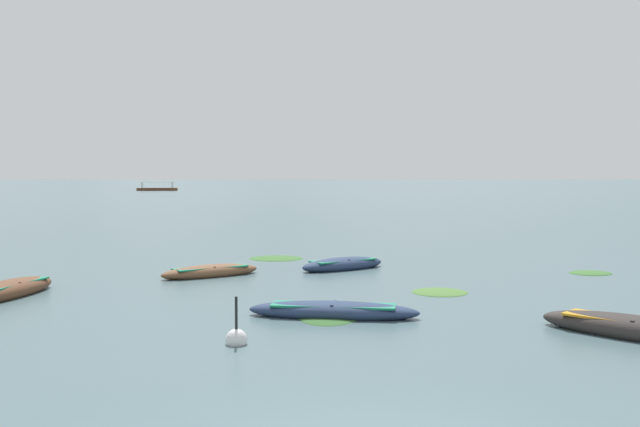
% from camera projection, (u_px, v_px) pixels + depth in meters
% --- Properties ---
extents(ground_plane, '(6000.00, 6000.00, 0.00)m').
position_uv_depth(ground_plane, '(298.00, 179.00, 1505.78)').
color(ground_plane, '#476066').
extents(mountain_1, '(676.76, 676.76, 245.14)m').
position_uv_depth(mountain_1, '(82.00, 142.00, 2422.36)').
color(mountain_1, slate).
rests_on(mountain_1, ground).
extents(mountain_2, '(889.61, 889.61, 334.08)m').
position_uv_depth(mountain_2, '(277.00, 120.00, 2033.50)').
color(mountain_2, slate).
rests_on(mountain_2, ground).
extents(mountain_3, '(1500.94, 1500.94, 378.07)m').
position_uv_depth(mountain_3, '(632.00, 116.00, 2132.21)').
color(mountain_3, slate).
rests_on(mountain_3, ground).
extents(rowboat_0, '(1.99, 4.34, 0.62)m').
position_uv_depth(rowboat_0, '(9.00, 290.00, 20.98)').
color(rowboat_0, brown).
rests_on(rowboat_0, ground).
extents(rowboat_1, '(3.74, 2.93, 0.53)m').
position_uv_depth(rowboat_1, '(211.00, 272.00, 25.27)').
color(rowboat_1, brown).
rests_on(rowboat_1, ground).
extents(rowboat_4, '(3.89, 3.94, 0.62)m').
position_uv_depth(rowboat_4, '(638.00, 329.00, 15.59)').
color(rowboat_4, '#2D2826').
rests_on(rowboat_4, ground).
extents(rowboat_6, '(3.78, 3.10, 0.58)m').
position_uv_depth(rowboat_6, '(343.00, 265.00, 27.20)').
color(rowboat_6, navy).
rests_on(rowboat_6, ground).
extents(rowboat_7, '(4.51, 1.80, 0.51)m').
position_uv_depth(rowboat_7, '(333.00, 311.00, 17.90)').
color(rowboat_7, navy).
rests_on(rowboat_7, ground).
extents(ferry_0, '(10.35, 4.25, 2.54)m').
position_uv_depth(ferry_0, '(157.00, 189.00, 182.19)').
color(ferry_0, brown).
rests_on(ferry_0, ground).
extents(mooring_buoy, '(0.48, 0.48, 1.17)m').
position_uv_depth(mooring_buoy, '(236.00, 339.00, 14.99)').
color(mooring_buoy, silver).
rests_on(mooring_buoy, ground).
extents(weed_patch_0, '(1.99, 1.86, 0.14)m').
position_uv_depth(weed_patch_0, '(591.00, 273.00, 26.05)').
color(weed_patch_0, '#38662D').
rests_on(weed_patch_0, ground).
extents(weed_patch_1, '(2.30, 3.70, 0.14)m').
position_uv_depth(weed_patch_1, '(332.00, 313.00, 18.50)').
color(weed_patch_1, '#2D5628').
rests_on(weed_patch_1, ground).
extents(weed_patch_4, '(2.69, 2.58, 0.14)m').
position_uv_depth(weed_patch_4, '(276.00, 259.00, 30.75)').
color(weed_patch_4, '#38662D').
rests_on(weed_patch_4, ground).
extents(weed_patch_5, '(2.14, 2.17, 0.14)m').
position_uv_depth(weed_patch_5, '(440.00, 292.00, 21.74)').
color(weed_patch_5, '#477033').
rests_on(weed_patch_5, ground).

